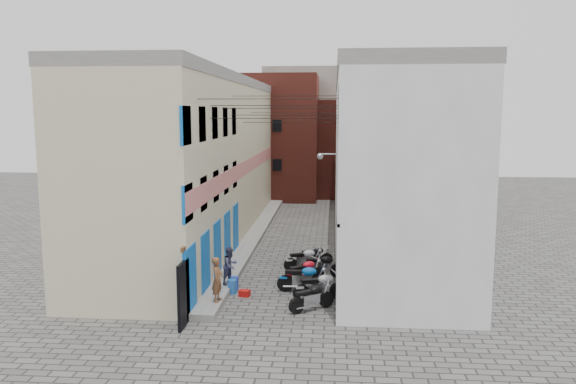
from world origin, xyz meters
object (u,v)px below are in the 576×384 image
(motorcycle_e, at_px, (322,264))
(motorcycle_d, at_px, (305,271))
(motorcycle_a, at_px, (312,296))
(motorcycle_g, at_px, (315,255))
(motorcycle_b, at_px, (320,285))
(person_a, at_px, (218,279))
(motorcycle_c, at_px, (303,277))
(motorcycle_f, at_px, (305,258))
(water_jug_far, at_px, (234,283))
(water_jug_near, at_px, (232,287))
(person_b, at_px, (230,265))
(red_crate, at_px, (245,293))

(motorcycle_e, bearing_deg, motorcycle_d, -26.81)
(motorcycle_a, bearing_deg, motorcycle_g, 145.84)
(motorcycle_b, distance_m, motorcycle_d, 2.02)
(motorcycle_d, distance_m, person_a, 4.26)
(person_a, bearing_deg, motorcycle_e, -35.78)
(motorcycle_c, bearing_deg, motorcycle_d, 178.82)
(motorcycle_e, relative_size, person_a, 1.18)
(motorcycle_d, relative_size, motorcycle_e, 1.05)
(motorcycle_a, distance_m, motorcycle_d, 3.03)
(motorcycle_f, bearing_deg, person_a, -51.48)
(motorcycle_d, height_order, motorcycle_f, motorcycle_d)
(motorcycle_c, distance_m, motorcycle_e, 2.18)
(motorcycle_c, distance_m, water_jug_far, 2.80)
(motorcycle_b, height_order, motorcycle_c, motorcycle_c)
(motorcycle_a, bearing_deg, motorcycle_c, 155.87)
(motorcycle_b, relative_size, water_jug_near, 3.76)
(motorcycle_a, bearing_deg, motorcycle_b, 131.26)
(motorcycle_b, height_order, water_jug_near, motorcycle_b)
(motorcycle_f, bearing_deg, motorcycle_e, 17.10)
(motorcycle_b, height_order, person_a, person_a)
(motorcycle_c, distance_m, person_b, 2.95)
(motorcycle_g, height_order, water_jug_far, motorcycle_g)
(motorcycle_f, bearing_deg, motorcycle_a, -16.31)
(person_a, bearing_deg, motorcycle_g, -23.15)
(person_b, height_order, water_jug_near, person_b)
(motorcycle_b, relative_size, red_crate, 5.25)
(motorcycle_e, distance_m, person_b, 4.15)
(motorcycle_e, distance_m, red_crate, 4.08)
(motorcycle_d, bearing_deg, motorcycle_a, -33.36)
(motorcycle_g, distance_m, red_crate, 5.31)
(motorcycle_b, distance_m, person_a, 3.86)
(motorcycle_c, relative_size, red_crate, 5.28)
(motorcycle_f, relative_size, person_a, 1.19)
(motorcycle_a, height_order, motorcycle_b, motorcycle_b)
(water_jug_far, bearing_deg, motorcycle_e, 30.12)
(motorcycle_c, height_order, water_jug_far, motorcycle_c)
(motorcycle_g, bearing_deg, motorcycle_a, -17.66)
(motorcycle_d, relative_size, water_jug_far, 3.88)
(motorcycle_e, height_order, water_jug_far, motorcycle_e)
(motorcycle_b, height_order, red_crate, motorcycle_b)
(motorcycle_a, height_order, person_a, person_a)
(water_jug_far, bearing_deg, motorcycle_b, -17.02)
(motorcycle_a, bearing_deg, red_crate, -152.01)
(motorcycle_e, height_order, water_jug_near, motorcycle_e)
(person_a, distance_m, water_jug_far, 2.31)
(motorcycle_d, height_order, motorcycle_g, motorcycle_d)
(water_jug_near, bearing_deg, motorcycle_e, 36.11)
(person_a, bearing_deg, motorcycle_f, -23.62)
(water_jug_near, height_order, water_jug_far, water_jug_near)
(motorcycle_f, bearing_deg, water_jug_far, -63.97)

